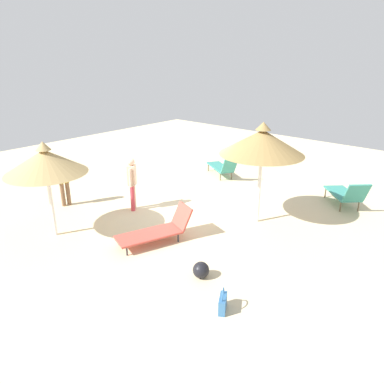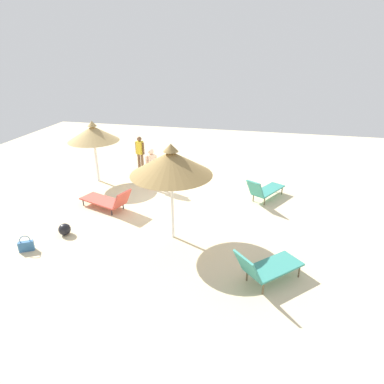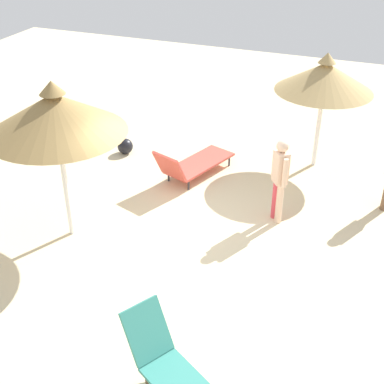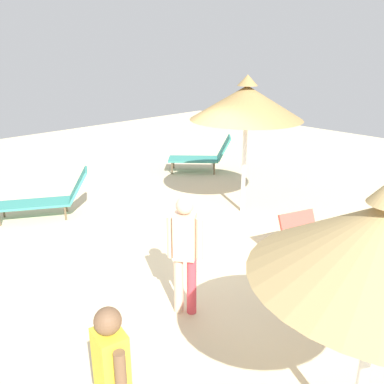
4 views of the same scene
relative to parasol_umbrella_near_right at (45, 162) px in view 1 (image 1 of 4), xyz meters
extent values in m
cube|color=beige|center=(3.70, -1.62, -2.11)|extent=(24.00, 24.00, 0.10)
cylinder|color=white|center=(0.00, 0.00, -1.00)|extent=(0.09, 0.09, 2.11)
cone|color=tan|center=(0.00, 0.00, 0.00)|extent=(2.06, 2.06, 0.61)
cone|color=tan|center=(0.00, 0.00, 0.41)|extent=(0.37, 0.37, 0.22)
cylinder|color=white|center=(4.32, -3.66, -0.85)|extent=(0.09, 0.09, 2.42)
cone|color=#997A47|center=(4.32, -3.66, 0.30)|extent=(2.31, 2.31, 0.68)
cone|color=#997A47|center=(4.32, -3.66, 0.74)|extent=(0.42, 0.42, 0.22)
cube|color=teal|center=(7.27, -5.01, -1.69)|extent=(1.50, 1.48, 0.05)
cylinder|color=brown|center=(7.50, -4.39, -1.89)|extent=(0.04, 0.04, 0.34)
cylinder|color=brown|center=(7.90, -4.80, -1.89)|extent=(0.04, 0.04, 0.34)
cylinder|color=brown|center=(6.64, -5.22, -1.89)|extent=(0.04, 0.04, 0.34)
cylinder|color=brown|center=(7.04, -5.63, -1.89)|extent=(0.04, 0.04, 0.34)
cube|color=teal|center=(6.65, -5.62, -1.35)|extent=(0.74, 0.74, 0.66)
cube|color=teal|center=(7.09, -0.18, -1.73)|extent=(1.26, 1.60, 0.05)
cylinder|color=brown|center=(7.21, 0.50, -1.91)|extent=(0.04, 0.04, 0.30)
cylinder|color=brown|center=(7.62, 0.26, -1.91)|extent=(0.04, 0.04, 0.30)
cylinder|color=brown|center=(6.56, -0.61, -1.91)|extent=(0.04, 0.04, 0.30)
cylinder|color=brown|center=(6.97, -0.85, -1.91)|extent=(0.04, 0.04, 0.30)
cube|color=teal|center=(6.61, -1.00, -1.38)|extent=(0.69, 0.64, 0.67)
cube|color=#CC4C3F|center=(1.33, -2.27, -1.80)|extent=(1.80, 1.19, 0.05)
cylinder|color=#2D2D33|center=(0.58, -2.31, -1.94)|extent=(0.04, 0.04, 0.23)
cylinder|color=#2D2D33|center=(0.76, -1.77, -1.94)|extent=(0.04, 0.04, 0.23)
cylinder|color=#2D2D33|center=(1.90, -2.77, -1.94)|extent=(0.04, 0.04, 0.23)
cylinder|color=#2D2D33|center=(2.09, -2.23, -1.94)|extent=(0.04, 0.04, 0.23)
cube|color=#CC4C3F|center=(2.25, -2.59, -1.49)|extent=(0.52, 0.74, 0.59)
cylinder|color=brown|center=(1.22, 1.65, -1.66)|extent=(0.13, 0.13, 0.79)
cylinder|color=brown|center=(1.39, 1.62, -1.66)|extent=(0.13, 0.13, 0.79)
cube|color=yellow|center=(1.31, 1.64, -0.97)|extent=(0.31, 0.27, 0.59)
sphere|color=brown|center=(1.31, 1.64, -0.57)|extent=(0.21, 0.21, 0.21)
cylinder|color=brown|center=(1.12, 1.67, -1.00)|extent=(0.09, 0.09, 0.54)
cylinder|color=brown|center=(1.49, 1.60, -1.00)|extent=(0.09, 0.09, 0.54)
cylinder|color=beige|center=(2.58, -0.21, -1.65)|extent=(0.13, 0.13, 0.83)
cylinder|color=#D83F4C|center=(2.44, -0.32, -1.65)|extent=(0.13, 0.13, 0.83)
cube|color=beige|center=(2.51, -0.27, -0.92)|extent=(0.35, 0.34, 0.62)
sphere|color=beige|center=(2.51, -0.27, -0.50)|extent=(0.22, 0.22, 0.22)
cylinder|color=beige|center=(2.66, -0.15, -0.95)|extent=(0.09, 0.09, 0.57)
cylinder|color=beige|center=(2.36, -0.38, -0.95)|extent=(0.09, 0.09, 0.57)
cube|color=#336699|center=(0.49, -5.27, -1.91)|extent=(0.41, 0.32, 0.30)
torus|color=#336699|center=(0.49, -5.27, -1.71)|extent=(0.25, 0.16, 0.28)
sphere|color=black|center=(1.06, -4.25, -1.88)|extent=(0.37, 0.37, 0.37)
camera|label=1|loc=(-4.18, -8.59, 2.53)|focal=34.00mm
camera|label=2|loc=(6.75, -11.88, 3.26)|focal=30.77mm
camera|label=3|loc=(10.92, 1.31, 3.60)|focal=49.40mm
camera|label=4|loc=(-1.00, 2.97, 1.37)|focal=38.56mm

